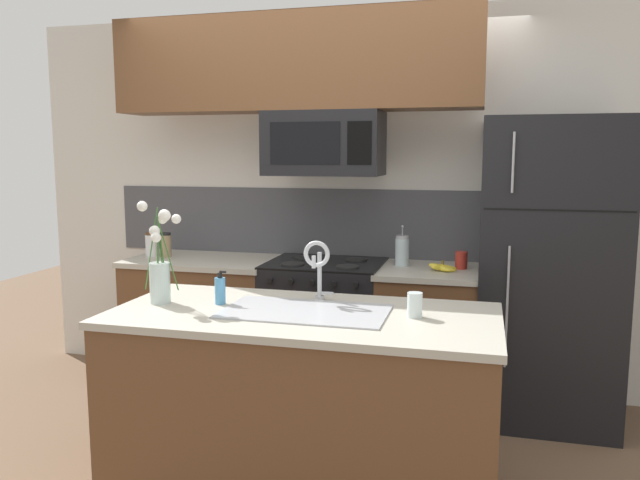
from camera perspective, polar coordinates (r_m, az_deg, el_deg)
name	(u,v)px	position (r m, az deg, el deg)	size (l,w,h in m)	color
ground_plane	(284,456)	(3.60, -3.27, -19.14)	(10.00, 10.00, 0.00)	brown
rear_partition	(380,202)	(4.40, 5.49, 3.49)	(5.20, 0.10, 2.60)	silver
splash_band	(336,223)	(4.41, 1.50, 1.58)	(3.36, 0.01, 0.48)	#4C4C51
back_counter_left	(205,321)	(4.53, -10.47, -7.33)	(1.03, 0.65, 0.91)	brown
back_counter_right	(428,338)	(4.13, 9.81, -8.79)	(0.64, 0.65, 0.91)	brown
stove_range	(325,329)	(4.24, 0.46, -8.18)	(0.76, 0.64, 0.93)	black
microwave	(324,144)	(4.05, 0.41, 8.80)	(0.74, 0.40, 0.41)	black
upper_cabinet_band	(294,64)	(4.11, -2.41, 15.81)	(2.37, 0.34, 0.60)	brown
refrigerator	(548,271)	(4.05, 20.11, -2.71)	(0.82, 0.74, 1.85)	black
storage_jar_tall	(152,244)	(4.61, -15.10, -0.37)	(0.09, 0.09, 0.17)	silver
storage_jar_medium	(165,245)	(4.54, -13.95, -0.43)	(0.08, 0.08, 0.17)	#997F5B
banana_bunch	(442,268)	(3.96, 11.13, -2.49)	(0.19, 0.16, 0.08)	yellow
french_press	(402,251)	(4.09, 7.51, -0.98)	(0.09, 0.09, 0.27)	silver
coffee_tin	(461,260)	(4.06, 12.79, -1.82)	(0.08, 0.08, 0.11)	#B22D23
island_counter	(303,405)	(3.05, -1.54, -14.88)	(1.79, 0.84, 0.91)	brown
kitchen_sink	(305,326)	(2.92, -1.35, -7.91)	(0.76, 0.44, 0.16)	#ADAFB5
sink_faucet	(318,262)	(3.06, -0.23, -2.03)	(0.14, 0.14, 0.31)	#B7BABF
dish_soap_bottle	(220,290)	(3.07, -9.12, -4.55)	(0.06, 0.05, 0.16)	#4C93C6
drinking_glass	(415,305)	(2.83, 8.66, -5.89)	(0.07, 0.07, 0.11)	silver
flower_vase	(160,270)	(3.14, -14.44, -2.65)	(0.22, 0.11, 0.50)	silver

